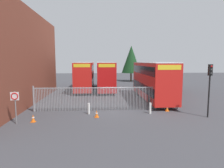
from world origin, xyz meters
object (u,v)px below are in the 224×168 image
at_px(double_decker_bus_behind_fence_right, 105,75).
at_px(traffic_cone_near_kerb, 33,118).
at_px(double_decker_bus_near_gate, 152,79).
at_px(double_decker_bus_behind_fence_left, 161,74).
at_px(traffic_cone_by_gate, 97,114).
at_px(bollard_near_left, 89,109).
at_px(double_decker_bus_far_back, 85,75).
at_px(traffic_light_kerbside, 210,81).
at_px(bollard_center_front, 150,108).
at_px(speed_limit_sign_post, 15,100).
at_px(traffic_cone_mid_forecourt, 167,108).

xyz_separation_m(double_decker_bus_behind_fence_right, traffic_cone_near_kerb, (-5.99, -15.82, -2.13)).
relative_size(double_decker_bus_near_gate, double_decker_bus_behind_fence_left, 1.00).
bearing_deg(traffic_cone_by_gate, double_decker_bus_behind_fence_left, 56.24).
relative_size(double_decker_bus_behind_fence_left, bollard_near_left, 11.38).
height_order(double_decker_bus_far_back, traffic_light_kerbside, double_decker_bus_far_back).
bearing_deg(bollard_center_front, speed_limit_sign_post, -168.64).
xyz_separation_m(double_decker_bus_behind_fence_right, traffic_cone_by_gate, (-1.25, -14.91, -2.13)).
xyz_separation_m(double_decker_bus_behind_fence_right, bollard_near_left, (-1.93, -13.86, -1.95)).
bearing_deg(double_decker_bus_behind_fence_left, double_decker_bus_near_gate, -114.21).
bearing_deg(speed_limit_sign_post, bollard_near_left, 24.32).
bearing_deg(traffic_light_kerbside, double_decker_bus_behind_fence_left, 85.20).
relative_size(double_decker_bus_behind_fence_left, double_decker_bus_behind_fence_right, 1.00).
relative_size(double_decker_bus_far_back, traffic_cone_mid_forecourt, 18.32).
relative_size(bollard_center_front, traffic_cone_mid_forecourt, 1.61).
height_order(double_decker_bus_behind_fence_left, double_decker_bus_behind_fence_right, same).
bearing_deg(double_decker_bus_far_back, bollard_center_front, -65.37).
distance_m(bollard_center_front, traffic_cone_by_gate, 4.72).
xyz_separation_m(bollard_near_left, traffic_cone_by_gate, (0.68, -1.05, -0.19)).
bearing_deg(double_decker_bus_behind_fence_left, traffic_light_kerbside, -94.80).
bearing_deg(bollard_near_left, double_decker_bus_far_back, 95.16).
relative_size(double_decker_bus_behind_fence_left, traffic_light_kerbside, 2.51).
height_order(double_decker_bus_near_gate, traffic_cone_by_gate, double_decker_bus_near_gate).
distance_m(double_decker_bus_near_gate, traffic_light_kerbside, 7.89).
distance_m(double_decker_bus_near_gate, double_decker_bus_behind_fence_right, 9.62).
bearing_deg(double_decker_bus_behind_fence_right, bollard_near_left, -97.94).
distance_m(bollard_near_left, speed_limit_sign_post, 5.79).
bearing_deg(double_decker_bus_near_gate, traffic_cone_near_kerb, -145.36).
xyz_separation_m(double_decker_bus_behind_fence_left, double_decker_bus_behind_fence_right, (-9.14, -0.63, 0.00)).
distance_m(double_decker_bus_behind_fence_left, traffic_light_kerbside, 16.21).
xyz_separation_m(bollard_near_left, traffic_cone_near_kerb, (-4.06, -1.96, -0.19)).
height_order(double_decker_bus_behind_fence_left, speed_limit_sign_post, double_decker_bus_behind_fence_left).
bearing_deg(double_decker_bus_behind_fence_left, double_decker_bus_far_back, -178.57).
height_order(double_decker_bus_behind_fence_left, bollard_center_front, double_decker_bus_behind_fence_left).
bearing_deg(speed_limit_sign_post, double_decker_bus_far_back, 76.83).
bearing_deg(bollard_center_front, double_decker_bus_behind_fence_right, 103.53).
height_order(double_decker_bus_behind_fence_left, traffic_cone_mid_forecourt, double_decker_bus_behind_fence_left).
bearing_deg(traffic_cone_near_kerb, double_decker_bus_behind_fence_left, 47.40).
distance_m(double_decker_bus_far_back, traffic_cone_mid_forecourt, 16.18).
distance_m(double_decker_bus_behind_fence_left, speed_limit_sign_post, 23.37).
distance_m(bollard_near_left, traffic_cone_by_gate, 1.27).
relative_size(speed_limit_sign_post, traffic_light_kerbside, 0.56).
distance_m(bollard_center_front, traffic_cone_near_kerb, 9.54).
bearing_deg(traffic_cone_mid_forecourt, bollard_near_left, -175.95).
bearing_deg(double_decker_bus_near_gate, double_decker_bus_far_back, 135.15).
distance_m(double_decker_bus_behind_fence_right, bollard_near_left, 14.13).
height_order(double_decker_bus_near_gate, bollard_center_front, double_decker_bus_near_gate).
bearing_deg(speed_limit_sign_post, double_decker_bus_behind_fence_left, 46.05).
relative_size(bollard_near_left, traffic_cone_by_gate, 1.61).
bearing_deg(bollard_near_left, traffic_cone_mid_forecourt, 4.05).
height_order(traffic_cone_by_gate, traffic_light_kerbside, traffic_light_kerbside).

